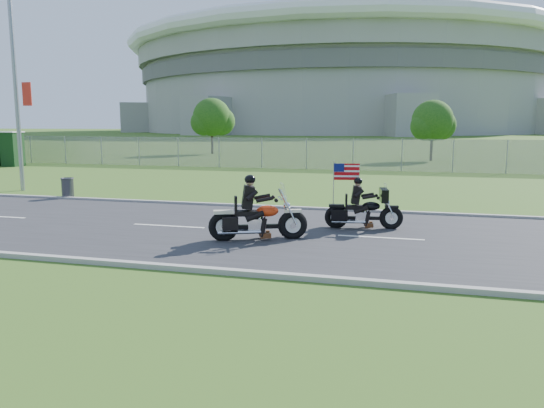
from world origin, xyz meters
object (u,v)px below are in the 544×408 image
(motorcycle_lead, at_px, (257,220))
(trash_can, at_px, (68,189))
(porta_toilet_a, at_px, (13,150))
(streetlight, at_px, (18,60))
(motorcycle_follow, at_px, (364,212))

(motorcycle_lead, bearing_deg, trash_can, 127.97)
(porta_toilet_a, xyz_separation_m, trash_can, (13.55, -12.70, -0.75))
(streetlight, distance_m, motorcycle_lead, 15.68)
(porta_toilet_a, height_order, motorcycle_lead, porta_toilet_a)
(streetlight, bearing_deg, motorcycle_follow, -18.13)
(motorcycle_lead, bearing_deg, motorcycle_follow, 18.85)
(streetlight, height_order, trash_can, streetlight)
(motorcycle_follow, bearing_deg, motorcycle_lead, -148.32)
(porta_toilet_a, bearing_deg, motorcycle_lead, -38.12)
(streetlight, relative_size, trash_can, 12.43)
(porta_toilet_a, height_order, trash_can, porta_toilet_a)
(streetlight, xyz_separation_m, motorcycle_follow, (15.42, -5.05, -5.13))
(trash_can, bearing_deg, streetlight, 151.48)
(motorcycle_follow, bearing_deg, trash_can, 155.52)
(motorcycle_follow, height_order, trash_can, motorcycle_follow)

